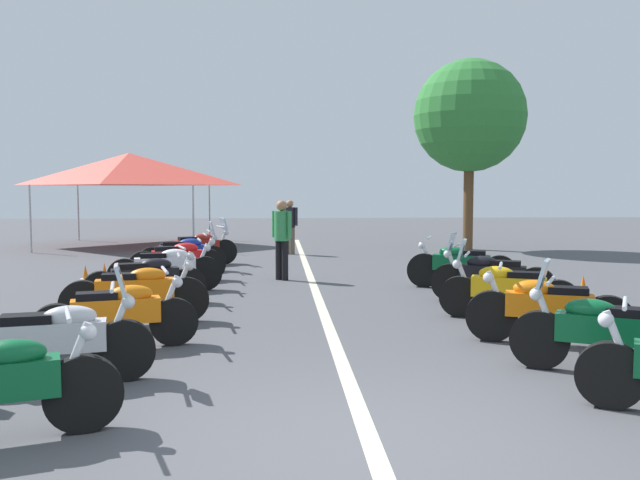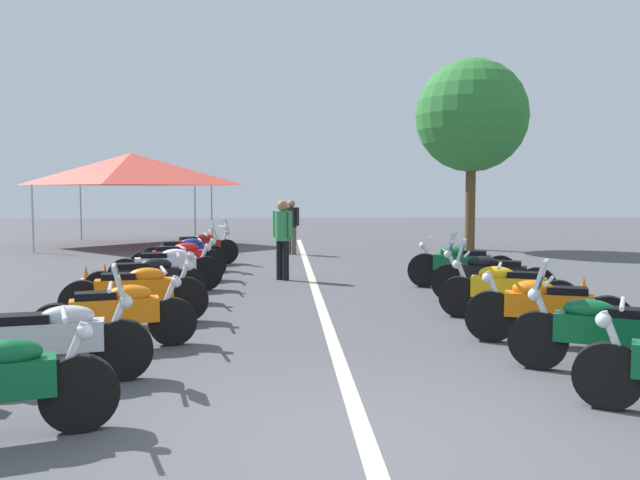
% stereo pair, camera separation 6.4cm
% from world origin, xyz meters
% --- Properties ---
extents(ground_plane, '(80.00, 80.00, 0.00)m').
position_xyz_m(ground_plane, '(0.00, 0.00, 0.00)').
color(ground_plane, '#4C4C51').
extents(lane_centre_stripe, '(27.33, 0.16, 0.01)m').
position_xyz_m(lane_centre_stripe, '(7.14, 0.00, 0.00)').
color(lane_centre_stripe, beige).
rests_on(lane_centre_stripe, ground_plane).
extents(motorcycle_left_row_1, '(0.72, 2.01, 1.21)m').
position_xyz_m(motorcycle_left_row_1, '(1.81, 2.95, 0.47)').
color(motorcycle_left_row_1, black).
rests_on(motorcycle_left_row_1, ground_plane).
extents(motorcycle_left_row_2, '(0.78, 1.96, 0.98)m').
position_xyz_m(motorcycle_left_row_2, '(3.33, 2.68, 0.45)').
color(motorcycle_left_row_2, black).
rests_on(motorcycle_left_row_2, ground_plane).
extents(motorcycle_left_row_3, '(0.68, 2.12, 1.01)m').
position_xyz_m(motorcycle_left_row_3, '(4.89, 2.78, 0.47)').
color(motorcycle_left_row_3, black).
rests_on(motorcycle_left_row_3, ground_plane).
extents(motorcycle_left_row_4, '(0.87, 2.00, 0.99)m').
position_xyz_m(motorcycle_left_row_4, '(6.44, 2.94, 0.45)').
color(motorcycle_left_row_4, black).
rests_on(motorcycle_left_row_4, ground_plane).
extents(motorcycle_left_row_5, '(0.71, 2.15, 1.01)m').
position_xyz_m(motorcycle_left_row_5, '(7.97, 2.86, 0.46)').
color(motorcycle_left_row_5, black).
rests_on(motorcycle_left_row_5, ground_plane).
extents(motorcycle_left_row_6, '(0.72, 2.03, 1.01)m').
position_xyz_m(motorcycle_left_row_6, '(9.40, 2.85, 0.47)').
color(motorcycle_left_row_6, black).
rests_on(motorcycle_left_row_6, ground_plane).
extents(motorcycle_left_row_7, '(0.71, 2.04, 1.20)m').
position_xyz_m(motorcycle_left_row_7, '(11.03, 2.94, 0.46)').
color(motorcycle_left_row_7, black).
rests_on(motorcycle_left_row_7, ground_plane).
extents(motorcycle_left_row_8, '(1.03, 2.02, 1.21)m').
position_xyz_m(motorcycle_left_row_8, '(12.39, 2.78, 0.47)').
color(motorcycle_left_row_8, black).
rests_on(motorcycle_left_row_8, ground_plane).
extents(motorcycle_right_row_1, '(1.11, 1.83, 1.21)m').
position_xyz_m(motorcycle_right_row_1, '(1.83, -2.72, 0.47)').
color(motorcycle_right_row_1, black).
rests_on(motorcycle_right_row_1, ground_plane).
extents(motorcycle_right_row_2, '(0.95, 1.98, 1.01)m').
position_xyz_m(motorcycle_right_row_2, '(3.24, -2.68, 0.46)').
color(motorcycle_right_row_2, black).
rests_on(motorcycle_right_row_2, ground_plane).
extents(motorcycle_right_row_3, '(0.97, 1.98, 1.21)m').
position_xyz_m(motorcycle_right_row_3, '(4.88, -2.72, 0.46)').
color(motorcycle_right_row_3, black).
rests_on(motorcycle_right_row_3, ground_plane).
extents(motorcycle_right_row_4, '(1.05, 1.98, 1.22)m').
position_xyz_m(motorcycle_right_row_4, '(6.31, -2.94, 0.47)').
color(motorcycle_right_row_4, black).
rests_on(motorcycle_right_row_4, ground_plane).
extents(motorcycle_right_row_5, '(0.96, 2.07, 1.02)m').
position_xyz_m(motorcycle_right_row_5, '(8.03, -2.88, 0.47)').
color(motorcycle_right_row_5, black).
rests_on(motorcycle_right_row_5, ground_plane).
extents(traffic_cone_0, '(0.36, 0.36, 0.61)m').
position_xyz_m(traffic_cone_0, '(7.51, 3.91, 0.29)').
color(traffic_cone_0, orange).
rests_on(traffic_cone_0, ground_plane).
extents(traffic_cone_1, '(0.36, 0.36, 0.61)m').
position_xyz_m(traffic_cone_1, '(5.30, -4.11, 0.29)').
color(traffic_cone_1, orange).
rests_on(traffic_cone_1, ground_plane).
extents(traffic_cone_2, '(0.36, 0.36, 0.61)m').
position_xyz_m(traffic_cone_2, '(7.15, 4.15, 0.29)').
color(traffic_cone_2, orange).
rests_on(traffic_cone_2, ground_plane).
extents(bystander_0, '(0.32, 0.47, 1.63)m').
position_xyz_m(bystander_0, '(15.17, 0.36, 0.95)').
color(bystander_0, brown).
rests_on(bystander_0, ground_plane).
extents(bystander_1, '(0.38, 0.42, 1.73)m').
position_xyz_m(bystander_1, '(9.48, 0.64, 1.01)').
color(bystander_1, black).
rests_on(bystander_1, ground_plane).
extents(roadside_tree_0, '(3.59, 3.59, 6.10)m').
position_xyz_m(roadside_tree_0, '(16.41, -5.44, 4.29)').
color(roadside_tree_0, brown).
rests_on(roadside_tree_0, ground_plane).
extents(event_tent, '(5.52, 5.52, 3.20)m').
position_xyz_m(event_tent, '(18.63, 5.84, 2.65)').
color(event_tent, '#E54C3F').
rests_on(event_tent, ground_plane).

